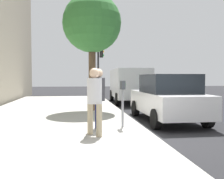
{
  "coord_description": "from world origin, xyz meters",
  "views": [
    {
      "loc": [
        -6.8,
        2.02,
        1.66
      ],
      "look_at": [
        1.49,
        0.87,
        1.26
      ],
      "focal_mm": 40.92,
      "sensor_mm": 36.0,
      "label": 1
    }
  ],
  "objects_px": {
    "parked_sedan_near": "(167,98)",
    "traffic_signal": "(100,63)",
    "parking_meter": "(123,94)",
    "street_tree": "(92,24)",
    "pedestrian_at_meter": "(98,94)",
    "pedestrian_bystander": "(95,96)",
    "parked_van_far": "(129,84)"
  },
  "relations": [
    {
      "from": "parked_sedan_near",
      "to": "traffic_signal",
      "type": "distance_m",
      "value": 7.47
    },
    {
      "from": "parking_meter",
      "to": "street_tree",
      "type": "distance_m",
      "value": 5.09
    },
    {
      "from": "pedestrian_at_meter",
      "to": "pedestrian_bystander",
      "type": "relative_size",
      "value": 1.01
    },
    {
      "from": "traffic_signal",
      "to": "pedestrian_at_meter",
      "type": "bearing_deg",
      "value": 174.57
    },
    {
      "from": "parked_van_far",
      "to": "traffic_signal",
      "type": "distance_m",
      "value": 2.32
    },
    {
      "from": "traffic_signal",
      "to": "parking_meter",
      "type": "bearing_deg",
      "value": 179.43
    },
    {
      "from": "parking_meter",
      "to": "pedestrian_bystander",
      "type": "distance_m",
      "value": 1.37
    },
    {
      "from": "pedestrian_at_meter",
      "to": "pedestrian_bystander",
      "type": "xyz_separation_m",
      "value": [
        -0.76,
        0.16,
        -0.01
      ]
    },
    {
      "from": "parked_sedan_near",
      "to": "parked_van_far",
      "type": "bearing_deg",
      "value": 0.0
    },
    {
      "from": "pedestrian_at_meter",
      "to": "traffic_signal",
      "type": "relative_size",
      "value": 0.49
    },
    {
      "from": "parking_meter",
      "to": "pedestrian_bystander",
      "type": "bearing_deg",
      "value": 137.9
    },
    {
      "from": "parked_sedan_near",
      "to": "pedestrian_bystander",
      "type": "bearing_deg",
      "value": 132.04
    },
    {
      "from": "pedestrian_at_meter",
      "to": "street_tree",
      "type": "relative_size",
      "value": 0.33
    },
    {
      "from": "parking_meter",
      "to": "street_tree",
      "type": "bearing_deg",
      "value": 9.28
    },
    {
      "from": "street_tree",
      "to": "traffic_signal",
      "type": "bearing_deg",
      "value": -9.53
    },
    {
      "from": "street_tree",
      "to": "traffic_signal",
      "type": "height_order",
      "value": "street_tree"
    },
    {
      "from": "parked_sedan_near",
      "to": "parked_van_far",
      "type": "height_order",
      "value": "parked_van_far"
    },
    {
      "from": "street_tree",
      "to": "pedestrian_bystander",
      "type": "bearing_deg",
      "value": 177.22
    },
    {
      "from": "pedestrian_at_meter",
      "to": "parking_meter",
      "type": "bearing_deg",
      "value": 15.6
    },
    {
      "from": "pedestrian_at_meter",
      "to": "parked_sedan_near",
      "type": "relative_size",
      "value": 0.4
    },
    {
      "from": "parked_sedan_near",
      "to": "traffic_signal",
      "type": "xyz_separation_m",
      "value": [
        7.03,
        1.91,
        1.68
      ]
    },
    {
      "from": "parked_sedan_near",
      "to": "traffic_signal",
      "type": "height_order",
      "value": "traffic_signal"
    },
    {
      "from": "parking_meter",
      "to": "traffic_signal",
      "type": "bearing_deg",
      "value": -0.57
    },
    {
      "from": "parked_sedan_near",
      "to": "street_tree",
      "type": "xyz_separation_m",
      "value": [
        2.5,
        2.67,
        3.18
      ]
    },
    {
      "from": "parking_meter",
      "to": "parked_van_far",
      "type": "relative_size",
      "value": 0.27
    },
    {
      "from": "parking_meter",
      "to": "parked_sedan_near",
      "type": "relative_size",
      "value": 0.32
    },
    {
      "from": "traffic_signal",
      "to": "pedestrian_bystander",
      "type": "bearing_deg",
      "value": 174.04
    },
    {
      "from": "pedestrian_at_meter",
      "to": "traffic_signal",
      "type": "distance_m",
      "value": 9.05
    },
    {
      "from": "pedestrian_at_meter",
      "to": "street_tree",
      "type": "bearing_deg",
      "value": 85.3
    },
    {
      "from": "parking_meter",
      "to": "traffic_signal",
      "type": "xyz_separation_m",
      "value": [
        8.64,
        -0.09,
        1.41
      ]
    },
    {
      "from": "parking_meter",
      "to": "pedestrian_bystander",
      "type": "xyz_separation_m",
      "value": [
        -1.02,
        0.92,
        0.01
      ]
    },
    {
      "from": "pedestrian_bystander",
      "to": "parked_van_far",
      "type": "bearing_deg",
      "value": 39.79
    }
  ]
}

